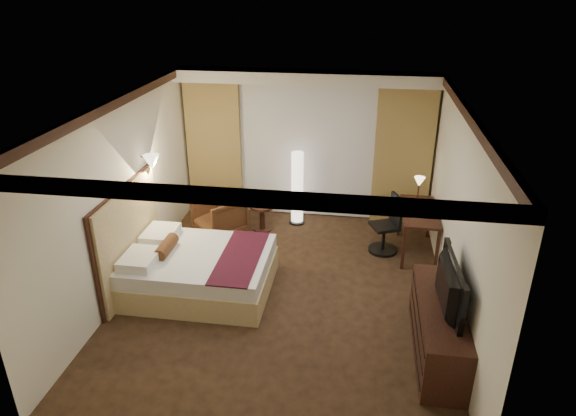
# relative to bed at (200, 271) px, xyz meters

# --- Properties ---
(floor) EXTENTS (4.50, 5.50, 0.01)m
(floor) POSITION_rel_bed_xyz_m (1.20, 0.08, -0.29)
(floor) COLOR black
(floor) RESTS_ON ground
(ceiling) EXTENTS (4.50, 5.50, 0.01)m
(ceiling) POSITION_rel_bed_xyz_m (1.20, 0.08, 2.41)
(ceiling) COLOR white
(ceiling) RESTS_ON back_wall
(back_wall) EXTENTS (4.50, 0.02, 2.70)m
(back_wall) POSITION_rel_bed_xyz_m (1.20, 2.83, 1.06)
(back_wall) COLOR white
(back_wall) RESTS_ON floor
(left_wall) EXTENTS (0.02, 5.50, 2.70)m
(left_wall) POSITION_rel_bed_xyz_m (-1.05, 0.08, 1.06)
(left_wall) COLOR white
(left_wall) RESTS_ON floor
(right_wall) EXTENTS (0.02, 5.50, 2.70)m
(right_wall) POSITION_rel_bed_xyz_m (3.45, 0.08, 1.06)
(right_wall) COLOR white
(right_wall) RESTS_ON floor
(crown_molding) EXTENTS (4.50, 5.50, 0.12)m
(crown_molding) POSITION_rel_bed_xyz_m (1.20, 0.08, 2.35)
(crown_molding) COLOR black
(crown_molding) RESTS_ON ceiling
(soffit) EXTENTS (4.50, 0.50, 0.20)m
(soffit) POSITION_rel_bed_xyz_m (1.20, 2.58, 2.31)
(soffit) COLOR white
(soffit) RESTS_ON ceiling
(curtain_sheer) EXTENTS (2.48, 0.04, 2.45)m
(curtain_sheer) POSITION_rel_bed_xyz_m (1.20, 2.75, 0.96)
(curtain_sheer) COLOR silver
(curtain_sheer) RESTS_ON back_wall
(curtain_left_drape) EXTENTS (1.00, 0.14, 2.45)m
(curtain_left_drape) POSITION_rel_bed_xyz_m (-0.50, 2.69, 0.96)
(curtain_left_drape) COLOR tan
(curtain_left_drape) RESTS_ON back_wall
(curtain_right_drape) EXTENTS (1.00, 0.14, 2.45)m
(curtain_right_drape) POSITION_rel_bed_xyz_m (2.90, 2.69, 0.96)
(curtain_right_drape) COLOR tan
(curtain_right_drape) RESTS_ON back_wall
(wall_sconce) EXTENTS (0.24, 0.24, 0.24)m
(wall_sconce) POSITION_rel_bed_xyz_m (-0.89, 0.78, 1.33)
(wall_sconce) COLOR white
(wall_sconce) RESTS_ON left_wall
(bed) EXTENTS (1.99, 1.55, 0.58)m
(bed) POSITION_rel_bed_xyz_m (0.00, 0.00, 0.00)
(bed) COLOR white
(bed) RESTS_ON floor
(headboard) EXTENTS (0.12, 1.85, 1.50)m
(headboard) POSITION_rel_bed_xyz_m (-1.00, 0.00, 0.46)
(headboard) COLOR tan
(headboard) RESTS_ON floor
(armchair) EXTENTS (1.00, 1.00, 0.75)m
(armchair) POSITION_rel_bed_xyz_m (-0.21, 1.77, 0.09)
(armchair) COLOR #472715
(armchair) RESTS_ON floor
(side_table) EXTENTS (0.44, 0.44, 0.48)m
(side_table) POSITION_rel_bed_xyz_m (0.51, 1.99, -0.05)
(side_table) COLOR black
(side_table) RESTS_ON floor
(floor_lamp) EXTENTS (0.29, 0.29, 1.36)m
(floor_lamp) POSITION_rel_bed_xyz_m (1.08, 2.38, 0.39)
(floor_lamp) COLOR white
(floor_lamp) RESTS_ON floor
(desk) EXTENTS (0.55, 1.25, 0.75)m
(desk) POSITION_rel_bed_xyz_m (3.15, 1.57, 0.08)
(desk) COLOR black
(desk) RESTS_ON floor
(desk_lamp) EXTENTS (0.18, 0.18, 0.34)m
(desk_lamp) POSITION_rel_bed_xyz_m (3.15, 2.05, 0.63)
(desk_lamp) COLOR #FFD899
(desk_lamp) RESTS_ON desk
(office_chair) EXTENTS (0.62, 0.62, 0.98)m
(office_chair) POSITION_rel_bed_xyz_m (2.62, 1.52, 0.20)
(office_chair) COLOR black
(office_chair) RESTS_ON floor
(dresser) EXTENTS (0.50, 1.78, 0.69)m
(dresser) POSITION_rel_bed_xyz_m (3.20, -0.91, 0.06)
(dresser) COLOR black
(dresser) RESTS_ON floor
(television) EXTENTS (0.72, 1.19, 0.15)m
(television) POSITION_rel_bed_xyz_m (3.17, -0.91, 0.73)
(television) COLOR black
(television) RESTS_ON dresser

